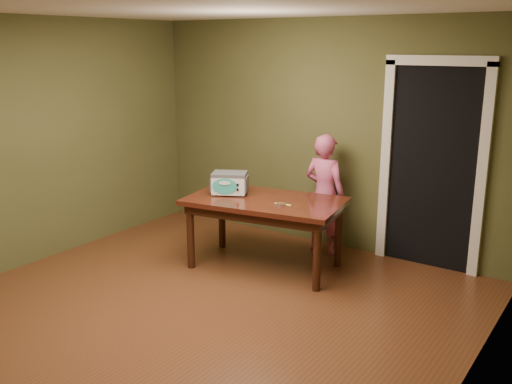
% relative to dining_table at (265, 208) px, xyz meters
% --- Properties ---
extents(floor, '(5.00, 5.00, 0.00)m').
position_rel_dining_table_xyz_m(floor, '(0.09, -1.45, -0.65)').
color(floor, brown).
rests_on(floor, ground).
extents(room_shell, '(4.52, 5.02, 2.61)m').
position_rel_dining_table_xyz_m(room_shell, '(0.09, -1.45, 1.06)').
color(room_shell, brown).
rests_on(room_shell, ground).
extents(doorway, '(1.10, 0.66, 2.25)m').
position_rel_dining_table_xyz_m(doorway, '(1.39, 1.33, 0.41)').
color(doorway, black).
rests_on(doorway, ground).
extents(dining_table, '(1.73, 1.15, 0.75)m').
position_rel_dining_table_xyz_m(dining_table, '(0.00, 0.00, 0.00)').
color(dining_table, '#38150C').
rests_on(dining_table, floor).
extents(toy_oven, '(0.45, 0.39, 0.24)m').
position_rel_dining_table_xyz_m(toy_oven, '(-0.42, -0.05, 0.23)').
color(toy_oven, '#4C4F54').
rests_on(toy_oven, dining_table).
extents(baking_pan, '(0.10, 0.10, 0.02)m').
position_rel_dining_table_xyz_m(baking_pan, '(0.26, -0.11, 0.11)').
color(baking_pan, silver).
rests_on(baking_pan, dining_table).
extents(spatula, '(0.18, 0.04, 0.01)m').
position_rel_dining_table_xyz_m(spatula, '(0.27, -0.08, 0.10)').
color(spatula, '#DDD860').
rests_on(spatula, dining_table).
extents(child, '(0.52, 0.36, 1.36)m').
position_rel_dining_table_xyz_m(child, '(0.30, 0.75, 0.03)').
color(child, '#C8527A').
rests_on(child, floor).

